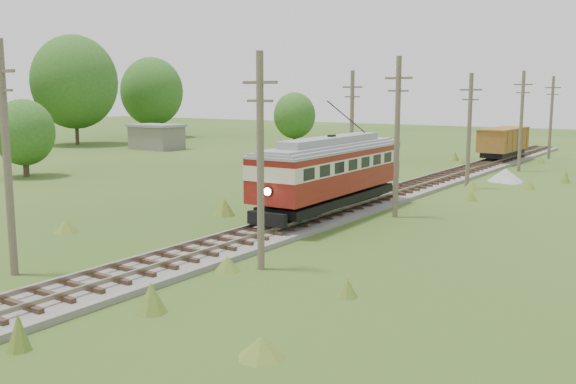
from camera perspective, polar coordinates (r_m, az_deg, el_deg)
The scene contains 16 objects.
railbed_main at distance 40.97m, azimuth 7.16°, elevation -0.81°, with size 3.60×96.00×0.57m.
streetcar at distance 36.47m, azimuth 3.87°, elevation 2.13°, with size 3.52×13.26×6.02m.
gondola at distance 68.77m, azimuth 18.61°, elevation 4.31°, with size 3.00×8.77×2.90m.
gravel_pile at distance 53.75m, azimuth 18.84°, elevation 1.39°, with size 2.85×3.02×1.04m.
utility_pole_r_2 at distance 25.11m, azimuth -2.47°, elevation 2.90°, with size 1.60×0.30×8.60m.
utility_pole_r_3 at distance 36.39m, azimuth 9.67°, elevation 4.95°, with size 1.60×0.30×9.00m.
utility_pole_r_4 at distance 48.60m, azimuth 15.80°, elevation 5.34°, with size 1.60×0.30×8.40m.
utility_pole_r_5 at distance 60.96m, azimuth 20.03°, elevation 6.02°, with size 1.60×0.30×8.90m.
utility_pole_r_6 at distance 73.68m, azimuth 22.35°, elevation 6.22°, with size 1.60×0.30×8.70m.
utility_pole_l_a at distance 26.51m, azimuth -23.72°, elevation 2.92°, with size 1.60×0.30×9.00m.
utility_pole_l_b at distance 47.87m, azimuth 5.69°, elevation 5.70°, with size 1.60×0.30×8.60m.
tree_left_4 at distance 91.38m, azimuth -18.45°, elevation 9.25°, with size 11.34×11.34×14.61m.
tree_left_5 at distance 103.41m, azimuth -12.01°, elevation 8.72°, with size 9.66×9.66×12.44m.
tree_mid_a at distance 83.97m, azimuth 0.58°, elevation 6.81°, with size 5.46×5.46×7.03m.
tree_mid_c at distance 57.94m, azimuth -22.42°, elevation 4.91°, with size 5.04×5.04×6.49m.
shed at distance 81.66m, azimuth -11.60°, elevation 4.85°, with size 6.40×4.40×3.10m.
Camera 1 is at (18.12, -2.10, 7.03)m, focal length 40.00 mm.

